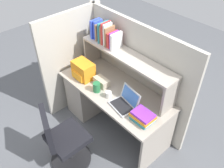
# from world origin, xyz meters

# --- Properties ---
(ground_plane) EXTENTS (8.00, 8.00, 0.00)m
(ground_plane) POSITION_xyz_m (0.00, 0.00, 0.00)
(ground_plane) COLOR #595B60
(desk) EXTENTS (1.60, 0.70, 0.73)m
(desk) POSITION_xyz_m (-0.39, 0.00, 0.40)
(desk) COLOR #AAA093
(desk) RESTS_ON ground_plane
(cubicle_partition_rear) EXTENTS (1.84, 0.05, 1.55)m
(cubicle_partition_rear) POSITION_xyz_m (0.00, 0.38, 0.78)
(cubicle_partition_rear) COLOR #B2ADA0
(cubicle_partition_rear) RESTS_ON ground_plane
(cubicle_partition_left) EXTENTS (0.05, 1.06, 1.55)m
(cubicle_partition_left) POSITION_xyz_m (-0.85, -0.05, 0.78)
(cubicle_partition_left) COLOR #B2ADA0
(cubicle_partition_left) RESTS_ON ground_plane
(overhead_hutch) EXTENTS (1.44, 0.28, 0.45)m
(overhead_hutch) POSITION_xyz_m (0.00, 0.20, 1.08)
(overhead_hutch) COLOR gray
(overhead_hutch) RESTS_ON desk
(reference_books_on_shelf) EXTENTS (0.45, 0.18, 0.30)m
(reference_books_on_shelf) POSITION_xyz_m (-0.40, 0.20, 1.31)
(reference_books_on_shelf) COLOR blue
(reference_books_on_shelf) RESTS_ON overhead_hutch
(laptop) EXTENTS (0.35, 0.30, 0.22)m
(laptop) POSITION_xyz_m (0.30, -0.11, 0.78)
(laptop) COLOR #B7BABF
(laptop) RESTS_ON desk
(backpack) EXTENTS (0.30, 0.23, 0.24)m
(backpack) POSITION_xyz_m (-0.48, -0.14, 0.85)
(backpack) COLOR orange
(backpack) RESTS_ON desk
(computer_mouse) EXTENTS (0.07, 0.11, 0.03)m
(computer_mouse) POSITION_xyz_m (-0.70, -0.07, 0.75)
(computer_mouse) COLOR #7299C6
(computer_mouse) RESTS_ON desk
(paper_cup) EXTENTS (0.08, 0.08, 0.09)m
(paper_cup) POSITION_xyz_m (0.06, -0.16, 0.77)
(paper_cup) COLOR white
(paper_cup) RESTS_ON desk
(tissue_box) EXTENTS (0.22, 0.12, 0.10)m
(tissue_box) POSITION_xyz_m (-0.19, -0.07, 0.78)
(tissue_box) COLOR #BFB299
(tissue_box) RESTS_ON desk
(snack_canister) EXTENTS (0.10, 0.10, 0.13)m
(snack_canister) POSITION_xyz_m (-0.13, -0.20, 0.80)
(snack_canister) COLOR #26723F
(snack_canister) RESTS_ON desk
(desk_book_stack) EXTENTS (0.25, 0.20, 0.12)m
(desk_book_stack) POSITION_xyz_m (0.60, -0.13, 0.79)
(desk_book_stack) COLOR teal
(desk_book_stack) RESTS_ON desk
(office_chair) EXTENTS (0.53, 0.55, 0.93)m
(office_chair) POSITION_xyz_m (0.01, -0.86, 0.39)
(office_chair) COLOR black
(office_chair) RESTS_ON ground_plane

